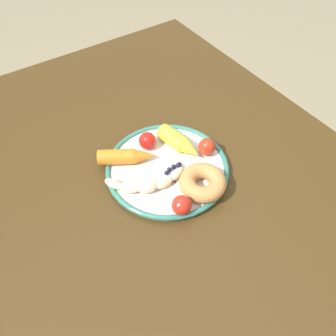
# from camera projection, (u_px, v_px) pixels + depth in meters

# --- Properties ---
(ground_plane) EXTENTS (6.00, 6.00, 0.00)m
(ground_plane) POSITION_uv_depth(u_px,v_px,m) (162.00, 293.00, 1.35)
(ground_plane) COLOR gray
(dining_table) EXTENTS (1.18, 0.91, 0.75)m
(dining_table) POSITION_uv_depth(u_px,v_px,m) (159.00, 196.00, 0.84)
(dining_table) COLOR #402C12
(dining_table) RESTS_ON ground_plane
(plate) EXTENTS (0.28, 0.28, 0.02)m
(plate) POSITION_uv_depth(u_px,v_px,m) (168.00, 169.00, 0.78)
(plate) COLOR silver
(plate) RESTS_ON dining_table
(banana) EXTENTS (0.10, 0.17, 0.03)m
(banana) POSITION_uv_depth(u_px,v_px,m) (146.00, 184.00, 0.73)
(banana) COLOR beige
(banana) RESTS_ON plate
(carrot_orange) EXTENTS (0.10, 0.13, 0.04)m
(carrot_orange) POSITION_uv_depth(u_px,v_px,m) (127.00, 157.00, 0.77)
(carrot_orange) COLOR orange
(carrot_orange) RESTS_ON plate
(carrot_yellow) EXTENTS (0.13, 0.06, 0.04)m
(carrot_yellow) POSITION_uv_depth(u_px,v_px,m) (180.00, 143.00, 0.80)
(carrot_yellow) COLOR yellow
(carrot_yellow) RESTS_ON plate
(donut) EXTENTS (0.14, 0.14, 0.04)m
(donut) POSITION_uv_depth(u_px,v_px,m) (203.00, 182.00, 0.72)
(donut) COLOR #C08449
(donut) RESTS_ON plate
(blueberry_pile) EXTENTS (0.04, 0.05, 0.02)m
(blueberry_pile) POSITION_uv_depth(u_px,v_px,m) (177.00, 171.00, 0.76)
(blueberry_pile) COLOR #191638
(blueberry_pile) RESTS_ON plate
(tomato_near) EXTENTS (0.04, 0.04, 0.04)m
(tomato_near) POSITION_uv_depth(u_px,v_px,m) (182.00, 205.00, 0.68)
(tomato_near) COLOR red
(tomato_near) RESTS_ON plate
(tomato_mid) EXTENTS (0.04, 0.04, 0.04)m
(tomato_mid) POSITION_uv_depth(u_px,v_px,m) (207.00, 147.00, 0.79)
(tomato_mid) COLOR red
(tomato_mid) RESTS_ON plate
(tomato_far) EXTENTS (0.04, 0.04, 0.04)m
(tomato_far) POSITION_uv_depth(u_px,v_px,m) (147.00, 141.00, 0.80)
(tomato_far) COLOR red
(tomato_far) RESTS_ON plate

